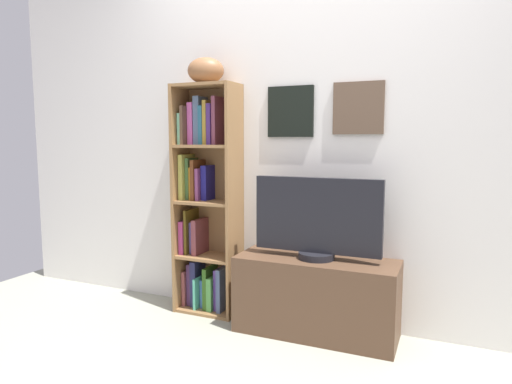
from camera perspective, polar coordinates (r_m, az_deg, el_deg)
name	(u,v)px	position (r m, az deg, el deg)	size (l,w,h in m)	color
back_wall	(311,130)	(2.92, 7.00, 7.74)	(4.80, 0.08, 2.50)	silver
bookshelf	(205,206)	(3.12, -6.46, -1.75)	(0.44, 0.24, 1.56)	olive
football	(206,71)	(3.08, -6.38, 15.03)	(0.24, 0.17, 0.17)	brown
tv_stand	(316,297)	(2.85, 7.57, -12.99)	(0.98, 0.37, 0.47)	#4F3625
television	(317,219)	(2.72, 7.73, -3.41)	(0.77, 0.22, 0.49)	black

